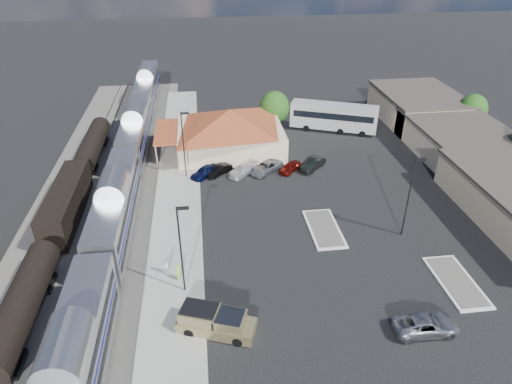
{
  "coord_description": "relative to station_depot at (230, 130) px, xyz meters",
  "views": [
    {
      "loc": [
        -8.55,
        -37.75,
        28.53
      ],
      "look_at": [
        -2.96,
        6.19,
        2.8
      ],
      "focal_mm": 32.0,
      "sensor_mm": 36.0,
      "label": 1
    }
  ],
  "objects": [
    {
      "name": "tree_east_c",
      "position": [
        38.56,
        2.0,
        0.63
      ],
      "size": [
        4.41,
        4.41,
        6.21
      ],
      "color": "#382314",
      "rests_on": "ground"
    },
    {
      "name": "lamp_plat_n",
      "position": [
        -6.34,
        -8.0,
        2.21
      ],
      "size": [
        1.08,
        0.25,
        9.0
      ],
      "color": "black",
      "rests_on": "ground"
    },
    {
      "name": "parked_car_f",
      "position": [
        10.63,
        -7.82,
        -2.38
      ],
      "size": [
        4.33,
        4.4,
        1.51
      ],
      "primitive_type": "imported",
      "rotation": [
        0.0,
        0.0,
        -0.77
      ],
      "color": "black",
      "rests_on": "ground"
    },
    {
      "name": "person_b",
      "position": [
        -8.29,
        -27.5,
        -2.05
      ],
      "size": [
        0.8,
        0.96,
        1.79
      ],
      "primitive_type": "imported",
      "rotation": [
        0.0,
        0.0,
        -1.42
      ],
      "color": "silver",
      "rests_on": "platform"
    },
    {
      "name": "lamp_lot",
      "position": [
        16.66,
        -24.0,
        2.21
      ],
      "size": [
        1.08,
        0.25,
        9.0
      ],
      "color": "black",
      "rests_on": "ground"
    },
    {
      "name": "suv",
      "position": [
        12.98,
        -37.25,
        -2.39
      ],
      "size": [
        5.41,
        2.56,
        1.49
      ],
      "primitive_type": "imported",
      "rotation": [
        0.0,
        0.0,
        1.55
      ],
      "color": "#9EA0A5",
      "rests_on": "ground"
    },
    {
      "name": "coach_bus",
      "position": [
        17.05,
        5.13,
        -0.61
      ],
      "size": [
        13.74,
        8.0,
        4.38
      ],
      "rotation": [
        0.0,
        0.0,
        1.17
      ],
      "color": "silver",
      "rests_on": "ground"
    },
    {
      "name": "railbed",
      "position": [
        -16.44,
        -16.0,
        -3.07
      ],
      "size": [
        16.0,
        100.0,
        0.12
      ],
      "primitive_type": "cube",
      "color": "#4C4944",
      "rests_on": "ground"
    },
    {
      "name": "parked_car_c",
      "position": [
        1.03,
        -8.12,
        -2.46
      ],
      "size": [
        4.65,
        4.5,
        1.33
      ],
      "primitive_type": "imported",
      "rotation": [
        0.0,
        0.0,
        -0.82
      ],
      "color": "white",
      "rests_on": "ground"
    },
    {
      "name": "parked_car_a",
      "position": [
        -3.94,
        -8.12,
        -2.4
      ],
      "size": [
        4.32,
        4.23,
        1.47
      ],
      "primitive_type": "imported",
      "rotation": [
        0.0,
        0.0,
        -0.81
      ],
      "color": "#0D1544",
      "rests_on": "ground"
    },
    {
      "name": "station_depot",
      "position": [
        0.0,
        0.0,
        0.0
      ],
      "size": [
        18.35,
        12.24,
        6.2
      ],
      "color": "#C7B292",
      "rests_on": "ground"
    },
    {
      "name": "parked_car_b",
      "position": [
        -2.17,
        -7.82,
        -2.47
      ],
      "size": [
        3.96,
        3.66,
        1.32
      ],
      "primitive_type": "imported",
      "rotation": [
        0.0,
        0.0,
        -0.87
      ],
      "color": "black",
      "rests_on": "ground"
    },
    {
      "name": "platform",
      "position": [
        -7.44,
        -18.0,
        -3.04
      ],
      "size": [
        5.5,
        92.0,
        0.18
      ],
      "primitive_type": "cube",
      "color": "gray",
      "rests_on": "ground"
    },
    {
      "name": "tree_depot",
      "position": [
        7.56,
        6.0,
        0.89
      ],
      "size": [
        4.71,
        4.71,
        6.63
      ],
      "color": "#382314",
      "rests_on": "ground"
    },
    {
      "name": "buildings_east",
      "position": [
        32.56,
        -9.72,
        -0.86
      ],
      "size": [
        14.4,
        51.4,
        4.8
      ],
      "color": "#C6B28C",
      "rests_on": "ground"
    },
    {
      "name": "person_a",
      "position": [
        -6.94,
        -28.53,
        -2.09
      ],
      "size": [
        0.56,
        0.71,
        1.73
      ],
      "primitive_type": "imported",
      "rotation": [
        0.0,
        0.0,
        1.32
      ],
      "color": "#B8DC44",
      "rests_on": "platform"
    },
    {
      "name": "lamp_plat_s",
      "position": [
        -6.34,
        -30.0,
        2.21
      ],
      "size": [
        1.08,
        0.25,
        9.0
      ],
      "color": "black",
      "rests_on": "ground"
    },
    {
      "name": "traffic_island_north",
      "position": [
        18.56,
        -32.0,
        -3.03
      ],
      "size": [
        3.3,
        7.5,
        0.21
      ],
      "color": "silver",
      "rests_on": "ground"
    },
    {
      "name": "ground",
      "position": [
        4.56,
        -24.0,
        -3.13
      ],
      "size": [
        280.0,
        280.0,
        0.0
      ],
      "primitive_type": "plane",
      "color": "black",
      "rests_on": "ground"
    },
    {
      "name": "traffic_island_south",
      "position": [
        8.56,
        -22.0,
        -3.03
      ],
      "size": [
        3.3,
        7.5,
        0.21
      ],
      "color": "silver",
      "rests_on": "ground"
    },
    {
      "name": "parked_car_d",
      "position": [
        4.23,
        -7.82,
        -2.43
      ],
      "size": [
        5.37,
        5.09,
        1.41
      ],
      "primitive_type": "imported",
      "rotation": [
        0.0,
        0.0,
        -0.86
      ],
      "color": "gray",
      "rests_on": "ground"
    },
    {
      "name": "parked_car_e",
      "position": [
        7.43,
        -8.12,
        -2.49
      ],
      "size": [
        3.69,
        3.79,
        1.29
      ],
      "primitive_type": "imported",
      "rotation": [
        0.0,
        0.0,
        -0.75
      ],
      "color": "maroon",
      "rests_on": "ground"
    },
    {
      "name": "freight_cars",
      "position": [
        -19.44,
        -16.31,
        -1.21
      ],
      "size": [
        2.8,
        46.0,
        4.0
      ],
      "color": "black",
      "rests_on": "ground"
    },
    {
      "name": "pickup_truck",
      "position": [
        -3.81,
        -35.1,
        -2.1
      ],
      "size": [
        6.69,
        4.33,
        2.17
      ],
      "rotation": [
        0.0,
        0.0,
        1.22
      ],
      "color": "#92875A",
      "rests_on": "ground"
    },
    {
      "name": "passenger_train",
      "position": [
        -13.44,
        -19.75,
        -0.26
      ],
      "size": [
        3.0,
        104.0,
        5.55
      ],
      "color": "silver",
      "rests_on": "ground"
    }
  ]
}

